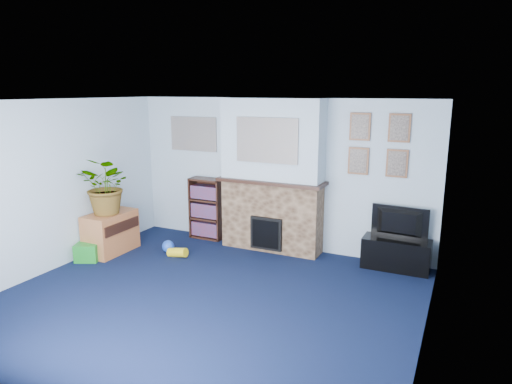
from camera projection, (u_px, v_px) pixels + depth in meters
The scene contains 26 objects.
floor at pixel (206, 300), 5.59m from camera, with size 5.00×4.50×0.01m, color black.
ceiling at pixel (200, 101), 5.07m from camera, with size 5.00×4.50×0.01m, color white.
wall_back at pixel (277, 174), 7.32m from camera, with size 5.00×0.04×2.40m, color #AFC3D3.
wall_front at pixel (42, 274), 3.34m from camera, with size 5.00×0.04×2.40m, color #AFC3D3.
wall_left at pixel (50, 187), 6.36m from camera, with size 0.04×4.50×2.40m, color #AFC3D3.
wall_right at pixel (430, 233), 4.29m from camera, with size 0.04×4.50×2.40m, color #AFC3D3.
chimney_breast at pixel (272, 177), 7.14m from camera, with size 1.72×0.50×2.40m.
collage_main at pixel (267, 140), 6.82m from camera, with size 1.00×0.03×0.68m, color gray.
collage_left at pixel (194, 134), 7.82m from camera, with size 0.90×0.03×0.58m, color gray.
portrait_tl at pixel (360, 127), 6.58m from camera, with size 0.30×0.03×0.40m, color brown.
portrait_tr at pixel (399, 128), 6.36m from camera, with size 0.30×0.03×0.40m, color brown.
portrait_bl at pixel (358, 161), 6.69m from camera, with size 0.30×0.03×0.40m, color brown.
portrait_br at pixel (397, 163), 6.47m from camera, with size 0.30×0.03×0.40m, color brown.
tv_stand at pixel (396, 254), 6.53m from camera, with size 0.94×0.40×0.44m, color black.
television at pixel (398, 223), 6.45m from camera, with size 0.80×0.10×0.46m, color black.
bookshelf at pixel (207, 210), 7.85m from camera, with size 0.58×0.28×1.05m.
sideboard at pixel (111, 231), 7.18m from camera, with size 0.46×0.83×0.64m, color #B16638.
potted_plant at pixel (108, 186), 6.95m from camera, with size 0.80×0.69×0.89m, color #26661E.
mantel_clock at pixel (267, 175), 7.12m from camera, with size 0.10×0.06×0.14m, color gold.
mantel_candle at pixel (294, 177), 6.93m from camera, with size 0.05×0.05×0.15m, color #B2BFC6.
mantel_teddy at pixel (242, 173), 7.30m from camera, with size 0.14×0.14×0.14m, color gray.
mantel_can at pixel (316, 180), 6.79m from camera, with size 0.06×0.06×0.12m, color purple.
green_crate at pixel (88, 252), 6.85m from camera, with size 0.33×0.27×0.27m, color #198C26.
toy_ball at pixel (168, 247), 7.22m from camera, with size 0.19×0.19×0.19m, color blue.
toy_block at pixel (98, 250), 7.03m from camera, with size 0.19×0.19×0.24m, color purple.
toy_tube at pixel (178, 252), 7.02m from camera, with size 0.14×0.14×0.31m, color yellow.
Camera 1 is at (2.75, -4.41, 2.52)m, focal length 32.00 mm.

